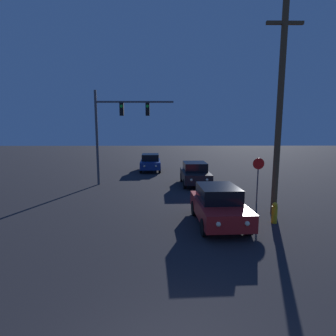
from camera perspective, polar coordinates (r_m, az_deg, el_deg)
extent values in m
cube|color=#B21E1E|center=(11.55, 11.00, -8.72)|extent=(2.07, 3.99, 0.68)
cube|color=black|center=(11.56, 10.85, -5.37)|extent=(1.70, 2.14, 0.62)
cylinder|color=black|center=(10.82, 17.13, -12.05)|extent=(0.24, 0.69, 0.68)
cylinder|color=black|center=(10.35, 7.88, -12.68)|extent=(0.24, 0.69, 0.68)
cylinder|color=black|center=(12.99, 13.38, -8.40)|extent=(0.24, 0.69, 0.68)
cylinder|color=black|center=(12.61, 5.72, -8.73)|extent=(0.24, 0.69, 0.68)
sphere|color=#F9EFC6|center=(9.89, 16.87, -11.51)|extent=(0.18, 0.18, 0.18)
sphere|color=#F9EFC6|center=(9.59, 10.92, -11.92)|extent=(0.18, 0.18, 0.18)
cube|color=black|center=(19.27, 5.91, -1.65)|extent=(1.98, 3.95, 0.68)
cube|color=black|center=(19.35, 5.86, 0.34)|extent=(1.65, 2.11, 0.62)
cylinder|color=black|center=(18.30, 9.11, -3.33)|extent=(0.22, 0.69, 0.68)
cylinder|color=black|center=(18.05, 3.69, -3.41)|extent=(0.22, 0.69, 0.68)
cylinder|color=black|center=(20.64, 7.82, -1.96)|extent=(0.22, 0.69, 0.68)
cylinder|color=black|center=(20.41, 3.02, -2.00)|extent=(0.22, 0.69, 0.68)
sphere|color=#F9EFC6|center=(17.42, 8.49, -2.56)|extent=(0.18, 0.18, 0.18)
sphere|color=#F9EFC6|center=(17.26, 5.11, -2.60)|extent=(0.18, 0.18, 0.18)
cube|color=navy|center=(25.51, -3.85, 0.88)|extent=(2.06, 3.99, 0.68)
cube|color=black|center=(25.62, -3.86, 2.37)|extent=(1.69, 2.14, 0.62)
cylinder|color=black|center=(24.36, -1.84, -0.27)|extent=(0.24, 0.69, 0.68)
cylinder|color=black|center=(24.38, -5.91, -0.30)|extent=(0.24, 0.69, 0.68)
cylinder|color=black|center=(26.76, -1.96, 0.52)|extent=(0.24, 0.69, 0.68)
cylinder|color=black|center=(26.78, -5.67, 0.49)|extent=(0.24, 0.69, 0.68)
sphere|color=#F9EFC6|center=(23.54, -2.65, 0.41)|extent=(0.18, 0.18, 0.18)
sphere|color=#F9EFC6|center=(23.56, -5.17, 0.39)|extent=(0.18, 0.18, 0.18)
cylinder|color=#4C4C51|center=(19.64, -15.21, 6.23)|extent=(0.18, 0.18, 6.76)
cube|color=#4C4C51|center=(19.21, -7.30, 14.09)|extent=(5.51, 0.12, 0.12)
cube|color=black|center=(19.30, -10.04, 12.49)|extent=(0.28, 0.28, 0.90)
cylinder|color=green|center=(19.16, -10.13, 13.12)|extent=(0.20, 0.02, 0.20)
cube|color=black|center=(19.09, -4.46, 12.63)|extent=(0.28, 0.28, 0.90)
cylinder|color=green|center=(18.96, -4.50, 13.28)|extent=(0.20, 0.02, 0.20)
cylinder|color=#4C4C51|center=(15.06, 18.91, -2.69)|extent=(0.07, 0.07, 2.52)
cylinder|color=red|center=(14.89, 19.11, 0.89)|extent=(0.61, 0.03, 0.61)
cylinder|color=brown|center=(13.33, 23.08, 11.06)|extent=(0.28, 0.28, 9.63)
cube|color=brown|center=(14.08, 24.11, 26.88)|extent=(1.64, 0.14, 0.14)
cylinder|color=gold|center=(12.45, 22.14, -9.40)|extent=(0.24, 0.24, 0.75)
sphere|color=gold|center=(12.32, 22.26, -7.41)|extent=(0.22, 0.22, 0.22)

